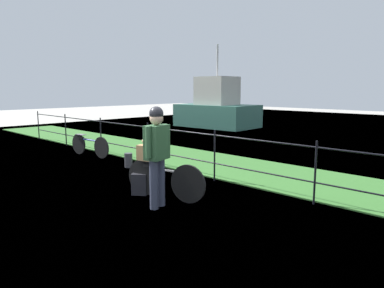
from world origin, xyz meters
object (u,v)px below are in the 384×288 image
wooden_crate (149,152)px  backpack_on_paving (140,184)px  mooring_bollard (128,160)px  bicycle_parked (89,145)px  bicycle_main (164,179)px  moored_boat_mid (217,109)px  terrier_dog (150,141)px  cyclist_person (157,148)px

wooden_crate → backpack_on_paving: 0.65m
mooring_bollard → wooden_crate: bearing=-27.1°
wooden_crate → backpack_on_paving: bearing=-159.6°
backpack_on_paving → bicycle_parked: bearing=120.8°
bicycle_main → bicycle_parked: bearing=165.9°
moored_boat_mid → bicycle_main: bearing=-53.8°
bicycle_parked → moored_boat_mid: (-2.63, 8.82, 0.60)m
mooring_bollard → terrier_dog: bearing=-26.7°
terrier_dog → backpack_on_paving: bearing=-160.2°
cyclist_person → moored_boat_mid: moored_boat_mid is taller
bicycle_main → bicycle_parked: 4.82m
wooden_crate → cyclist_person: bearing=-27.1°
backpack_on_paving → terrier_dog: bearing=-21.6°
wooden_crate → cyclist_person: cyclist_person is taller
terrier_dog → bicycle_parked: terrier_dog is taller
mooring_bollard → moored_boat_mid: moored_boat_mid is taller
backpack_on_paving → moored_boat_mid: size_ratio=0.10×
bicycle_main → terrier_dog: size_ratio=4.89×
backpack_on_paving → bicycle_parked: (-4.15, 1.33, 0.13)m
bicycle_parked → mooring_bollard: bearing=-2.7°
bicycle_main → moored_boat_mid: 12.39m
bicycle_main → bicycle_parked: (-4.68, 1.17, -0.03)m
terrier_dog → cyclist_person: 0.66m
mooring_bollard → bicycle_parked: 2.08m
moored_boat_mid → backpack_on_paving: bearing=-56.3°
wooden_crate → terrier_dog: terrier_dog is taller
wooden_crate → terrier_dog: bearing=14.6°
backpack_on_paving → moored_boat_mid: moored_boat_mid is taller
cyclist_person → bicycle_parked: cyclist_person is taller
moored_boat_mid → wooden_crate: bearing=-55.3°
mooring_bollard → bicycle_parked: bicycle_parked is taller
cyclist_person → wooden_crate: bearing=152.9°
backpack_on_paving → moored_boat_mid: bearing=82.3°
backpack_on_paving → moored_boat_mid: 12.23m
bicycle_main → cyclist_person: size_ratio=0.94×
mooring_bollard → bicycle_main: bearing=-22.5°
bicycle_parked → moored_boat_mid: bearing=106.6°
moored_boat_mid → mooring_bollard: bearing=-62.2°
wooden_crate → mooring_bollard: size_ratio=0.97×
bicycle_main → moored_boat_mid: (-7.30, 9.99, 0.57)m
bicycle_main → bicycle_parked: size_ratio=0.93×
terrier_dog → bicycle_parked: bearing=164.0°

